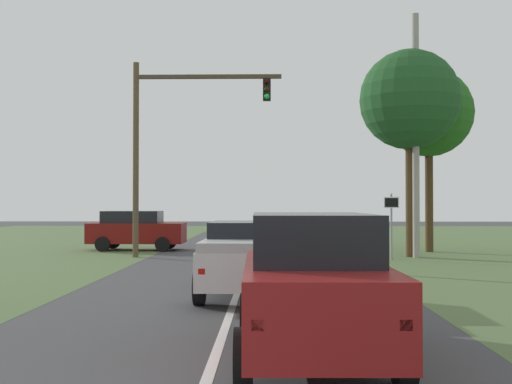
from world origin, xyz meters
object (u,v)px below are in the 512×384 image
oak_tree_right (429,113)px  utility_pole_right (416,135)px  keep_moving_sign (391,217)px  extra_tree_1 (410,100)px  crossing_suv_far (136,230)px  red_suv_near (312,282)px  traffic_light (171,131)px  pickup_truck_lead (247,256)px

oak_tree_right → utility_pole_right: utility_pole_right is taller
keep_moving_sign → oak_tree_right: 6.63m
extra_tree_1 → utility_pole_right: bearing=-68.1°
utility_pole_right → extra_tree_1: bearing=111.9°
oak_tree_right → crossing_suv_far: 14.67m
extra_tree_1 → crossing_suv_far: bearing=164.1°
keep_moving_sign → oak_tree_right: size_ratio=0.31×
extra_tree_1 → keep_moving_sign: bearing=-128.8°
red_suv_near → keep_moving_sign: bearing=74.8°
traffic_light → crossing_suv_far: (-2.27, 3.83, -4.22)m
extra_tree_1 → traffic_light: bearing=-177.9°
red_suv_near → traffic_light: traffic_light is taller
pickup_truck_lead → utility_pole_right: 12.93m
pickup_truck_lead → traffic_light: traffic_light is taller
keep_moving_sign → oak_tree_right: bearing=57.8°
extra_tree_1 → pickup_truck_lead: bearing=-120.7°
utility_pole_right → extra_tree_1: size_ratio=1.16×
oak_tree_right → crossing_suv_far: oak_tree_right is taller
utility_pole_right → crossing_suv_far: bearing=162.6°
red_suv_near → extra_tree_1: bearing=72.7°
keep_moving_sign → extra_tree_1: size_ratio=0.30×
crossing_suv_far → extra_tree_1: 13.79m
crossing_suv_far → oak_tree_right: bearing=-3.2°
oak_tree_right → extra_tree_1: extra_tree_1 is taller
keep_moving_sign → utility_pole_right: utility_pole_right is taller
pickup_truck_lead → oak_tree_right: (7.88, 13.47, 5.41)m
pickup_truck_lead → traffic_light: bearing=108.5°
keep_moving_sign → crossing_suv_far: bearing=156.9°
crossing_suv_far → keep_moving_sign: bearing=-23.1°
red_suv_near → pickup_truck_lead: red_suv_near is taller
traffic_light → extra_tree_1: extra_tree_1 is taller
pickup_truck_lead → keep_moving_sign: (5.38, 9.49, 0.73)m
traffic_light → crossing_suv_far: traffic_light is taller
keep_moving_sign → utility_pole_right: (1.18, 0.88, 3.34)m
keep_moving_sign → extra_tree_1: extra_tree_1 is taller
keep_moving_sign → oak_tree_right: oak_tree_right is taller
oak_tree_right → utility_pole_right: (-1.33, -3.10, -1.34)m
traffic_light → extra_tree_1: 9.97m
red_suv_near → traffic_light: (-4.64, 16.42, 4.12)m
pickup_truck_lead → keep_moving_sign: size_ratio=2.13×
pickup_truck_lead → keep_moving_sign: bearing=60.5°
traffic_light → oak_tree_right: (11.36, 3.07, 1.15)m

